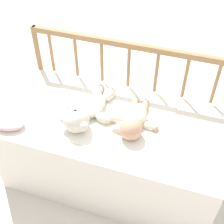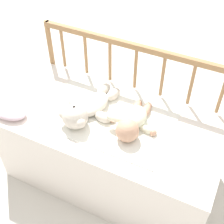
{
  "view_description": "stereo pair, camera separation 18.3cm",
  "coord_description": "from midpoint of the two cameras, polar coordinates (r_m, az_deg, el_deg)",
  "views": [
    {
      "loc": [
        0.41,
        -1.24,
        1.88
      ],
      "look_at": [
        0.0,
        0.01,
        0.61
      ],
      "focal_mm": 50.0,
      "sensor_mm": 36.0,
      "label": 1
    },
    {
      "loc": [
        0.58,
        -1.17,
        1.88
      ],
      "look_at": [
        0.0,
        0.01,
        0.61
      ],
      "focal_mm": 50.0,
      "sensor_mm": 36.0,
      "label": 2
    }
  ],
  "objects": [
    {
      "name": "blanket",
      "position": [
        1.89,
        -3.43,
        -0.69
      ],
      "size": [
        0.78,
        0.55,
        0.01
      ],
      "color": "white",
      "rests_on": "crib_mattress"
    },
    {
      "name": "crib_rail",
      "position": [
        2.06,
        0.43,
        6.46
      ],
      "size": [
        1.35,
        0.04,
        0.88
      ],
      "color": "#997047",
      "rests_on": "ground_plane"
    },
    {
      "name": "crib_mattress",
      "position": [
        2.06,
        -2.67,
        -7.08
      ],
      "size": [
        1.35,
        0.66,
        0.55
      ],
      "color": "white",
      "rests_on": "ground_plane"
    },
    {
      "name": "teddy_bear",
      "position": [
        1.85,
        -7.63,
        0.03
      ],
      "size": [
        0.33,
        0.47,
        0.15
      ],
      "color": "silver",
      "rests_on": "crib_mattress"
    },
    {
      "name": "baby",
      "position": [
        1.79,
        1.18,
        -1.54
      ],
      "size": [
        0.29,
        0.37,
        0.13
      ],
      "color": "#EAEACC",
      "rests_on": "crib_mattress"
    },
    {
      "name": "small_pillow",
      "position": [
        1.95,
        -21.58,
        -1.63
      ],
      "size": [
        0.24,
        0.14,
        0.06
      ],
      "color": "silver",
      "rests_on": "crib_mattress"
    },
    {
      "name": "ground_plane",
      "position": [
        2.28,
        -2.44,
        -11.42
      ],
      "size": [
        12.0,
        12.0,
        0.0
      ],
      "primitive_type": "plane",
      "color": "silver"
    }
  ]
}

